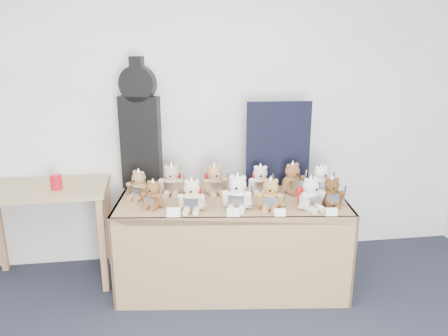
{
  "coord_description": "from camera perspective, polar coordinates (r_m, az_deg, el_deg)",
  "views": [
    {
      "loc": [
        0.09,
        -1.32,
        1.97
      ],
      "look_at": [
        0.56,
        1.8,
        1.05
      ],
      "focal_mm": 35.0,
      "sensor_mm": 36.0,
      "label": 1
    }
  ],
  "objects": [
    {
      "name": "teddy_front_left",
      "position": [
        3.23,
        -4.21,
        -3.74
      ],
      "size": [
        0.23,
        0.21,
        0.28
      ],
      "rotation": [
        0.0,
        0.0,
        -0.19
      ],
      "color": "beige",
      "rests_on": "display_table"
    },
    {
      "name": "teddy_back_right",
      "position": [
        3.65,
        8.94,
        -1.46
      ],
      "size": [
        0.24,
        0.22,
        0.29
      ],
      "rotation": [
        0.0,
        0.0,
        0.32
      ],
      "color": "brown",
      "rests_on": "display_table"
    },
    {
      "name": "guitar_case",
      "position": [
        3.67,
        -10.91,
        5.37
      ],
      "size": [
        0.35,
        0.2,
        1.1
      ],
      "rotation": [
        0.0,
        0.0,
        -0.33
      ],
      "color": "black",
      "rests_on": "display_table"
    },
    {
      "name": "entry_card_a",
      "position": [
        3.15,
        -6.62,
        -5.77
      ],
      "size": [
        0.1,
        0.03,
        0.07
      ],
      "primitive_type": "cube",
      "rotation": [
        -0.24,
        0.0,
        -0.13
      ],
      "color": "white",
      "rests_on": "display_table"
    },
    {
      "name": "teddy_back_centre_left",
      "position": [
        3.58,
        -1.25,
        -1.66
      ],
      "size": [
        0.23,
        0.2,
        0.28
      ],
      "rotation": [
        0.0,
        0.0,
        0.15
      ],
      "color": "#AD7F56",
      "rests_on": "display_table"
    },
    {
      "name": "teddy_back_far_left",
      "position": [
        3.55,
        -11.08,
        -2.27
      ],
      "size": [
        0.21,
        0.21,
        0.26
      ],
      "rotation": [
        0.0,
        0.0,
        -0.62
      ],
      "color": "#A0744A",
      "rests_on": "display_table"
    },
    {
      "name": "side_table",
      "position": [
        3.85,
        -22.36,
        -4.13
      ],
      "size": [
        1.01,
        0.56,
        0.84
      ],
      "rotation": [
        0.0,
        0.0,
        0.0
      ],
      "color": "#947C50",
      "rests_on": "floor"
    },
    {
      "name": "navy_board",
      "position": [
        3.74,
        7.11,
        3.06
      ],
      "size": [
        0.55,
        0.05,
        0.73
      ],
      "primitive_type": "cube",
      "rotation": [
        0.0,
        0.0,
        -0.05
      ],
      "color": "black",
      "rests_on": "display_table"
    },
    {
      "name": "entry_card_d",
      "position": [
        3.24,
        13.87,
        -5.59
      ],
      "size": [
        0.09,
        0.03,
        0.06
      ],
      "primitive_type": "cube",
      "rotation": [
        -0.24,
        0.0,
        -0.13
      ],
      "color": "white",
      "rests_on": "display_table"
    },
    {
      "name": "teddy_back_left",
      "position": [
        3.59,
        -6.84,
        -1.69
      ],
      "size": [
        0.23,
        0.21,
        0.29
      ],
      "rotation": [
        0.0,
        0.0,
        -0.18
      ],
      "color": "tan",
      "rests_on": "display_table"
    },
    {
      "name": "teddy_front_far_left",
      "position": [
        3.34,
        -9.25,
        -3.52
      ],
      "size": [
        0.19,
        0.19,
        0.24
      ],
      "rotation": [
        0.0,
        0.0,
        -0.5
      ],
      "color": "brown",
      "rests_on": "display_table"
    },
    {
      "name": "teddy_front_centre",
      "position": [
        3.25,
        1.76,
        -3.37
      ],
      "size": [
        0.25,
        0.23,
        0.31
      ],
      "rotation": [
        0.0,
        0.0,
        -0.31
      ],
      "color": "white",
      "rests_on": "display_table"
    },
    {
      "name": "entry_card_c",
      "position": [
        3.17,
        7.33,
        -5.78
      ],
      "size": [
        0.08,
        0.03,
        0.06
      ],
      "primitive_type": "cube",
      "rotation": [
        -0.24,
        0.0,
        -0.13
      ],
      "color": "white",
      "rests_on": "display_table"
    },
    {
      "name": "teddy_front_end",
      "position": [
        3.42,
        13.87,
        -3.17
      ],
      "size": [
        0.21,
        0.18,
        0.25
      ],
      "rotation": [
        0.0,
        0.0,
        -0.14
      ],
      "color": "#51351C",
      "rests_on": "display_table"
    },
    {
      "name": "teddy_front_far_right",
      "position": [
        3.32,
        11.24,
        -3.44
      ],
      "size": [
        0.24,
        0.22,
        0.28
      ],
      "rotation": [
        0.0,
        0.0,
        0.34
      ],
      "color": "silver",
      "rests_on": "display_table"
    },
    {
      "name": "teddy_back_centre_right",
      "position": [
        3.61,
        4.76,
        -1.64
      ],
      "size": [
        0.22,
        0.19,
        0.27
      ],
      "rotation": [
        0.0,
        0.0,
        -0.14
      ],
      "color": "silver",
      "rests_on": "display_table"
    },
    {
      "name": "room_shell",
      "position": [
        3.87,
        -1.83,
        9.39
      ],
      "size": [
        6.0,
        6.0,
        6.0
      ],
      "color": "silver",
      "rests_on": "floor"
    },
    {
      "name": "red_cup",
      "position": [
        3.69,
        -21.07,
        -1.73
      ],
      "size": [
        0.09,
        0.09,
        0.12
      ],
      "primitive_type": "cylinder",
      "color": "red",
      "rests_on": "side_table"
    },
    {
      "name": "display_table",
      "position": [
        3.48,
        1.09,
        -7.04
      ],
      "size": [
        1.89,
        0.98,
        0.75
      ],
      "rotation": [
        0.0,
        0.0,
        -0.13
      ],
      "color": "#8E6A48",
      "rests_on": "floor"
    },
    {
      "name": "teddy_front_right",
      "position": [
        3.27,
        6.06,
        -3.57
      ],
      "size": [
        0.22,
        0.21,
        0.27
      ],
      "rotation": [
        0.0,
        0.0,
        -0.28
      ],
      "color": "#A7783F",
      "rests_on": "display_table"
    },
    {
      "name": "teddy_back_end",
      "position": [
        3.69,
        12.55,
        -1.56
      ],
      "size": [
        0.23,
        0.2,
        0.27
      ],
      "rotation": [
        0.0,
        0.0,
        0.25
      ],
      "color": "white",
      "rests_on": "display_table"
    },
    {
      "name": "entry_card_b",
      "position": [
        3.14,
        1.2,
        -5.8
      ],
      "size": [
        0.09,
        0.03,
        0.06
      ],
      "primitive_type": "cube",
      "rotation": [
        -0.24,
        0.0,
        -0.13
      ],
      "color": "white",
      "rests_on": "display_table"
    }
  ]
}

